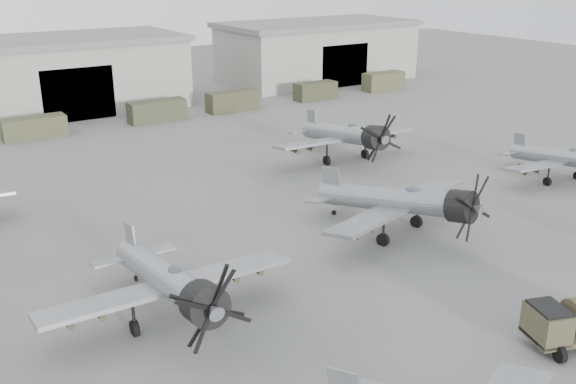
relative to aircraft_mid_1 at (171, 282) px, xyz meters
name	(u,v)px	position (x,y,z in m)	size (l,w,h in m)	color
ground	(433,352)	(9.08, -8.89, -2.37)	(220.00, 220.00, 0.00)	#545451
hangar_center	(61,74)	(9.08, 53.07, 2.00)	(29.00, 14.80, 8.70)	gray
hangar_right	(317,51)	(47.08, 53.07, 2.00)	(29.00, 14.80, 8.70)	gray
support_truck_3	(34,128)	(2.82, 41.11, -1.27)	(6.29, 2.20, 2.20)	#43452D
support_truck_4	(157,111)	(16.21, 41.11, -1.18)	(6.47, 2.20, 2.39)	#383F29
support_truck_5	(233,101)	(25.93, 41.11, -1.17)	(6.37, 2.20, 2.41)	#3E3D28
support_truck_6	(315,91)	(38.26, 41.11, -1.24)	(5.71, 2.20, 2.26)	#383A26
support_truck_7	(383,81)	(50.00, 41.11, -1.12)	(6.18, 2.20, 2.50)	#48482F
aircraft_mid_1	(171,282)	(0.00, 0.00, 0.00)	(12.97, 11.67, 5.21)	#909398
aircraft_mid_2	(404,202)	(17.10, 1.84, 0.08)	(13.54, 12.18, 5.39)	gray
aircraft_mid_3	(567,158)	(35.70, 2.60, -0.29)	(11.53, 10.38, 4.58)	gray
aircraft_far_1	(348,135)	(24.46, 16.97, 0.14)	(13.86, 12.47, 5.53)	gray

